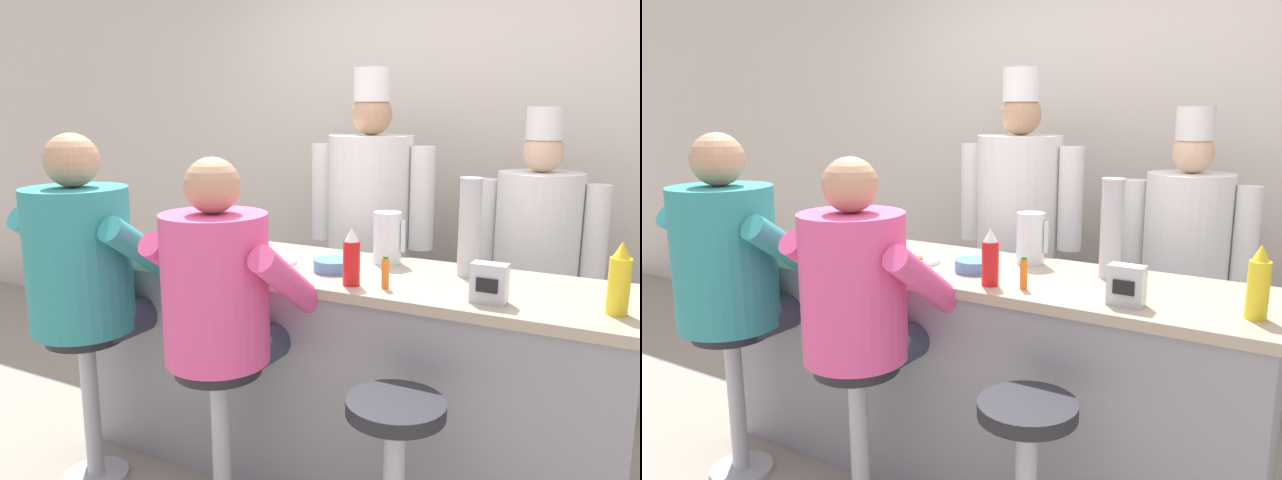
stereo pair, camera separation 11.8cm
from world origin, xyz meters
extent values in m
cube|color=beige|center=(0.00, 1.70, 1.35)|extent=(10.00, 0.06, 2.70)
cube|color=gray|center=(0.00, 0.33, 0.46)|extent=(2.36, 0.63, 0.92)
cube|color=tan|center=(0.00, 0.33, 0.94)|extent=(2.41, 0.65, 0.04)
cylinder|color=red|center=(0.17, 0.11, 1.04)|extent=(0.07, 0.07, 0.17)
cone|color=white|center=(0.17, 0.11, 1.15)|extent=(0.05, 0.05, 0.05)
cylinder|color=yellow|center=(1.09, 0.21, 1.05)|extent=(0.07, 0.07, 0.19)
cone|color=yellow|center=(1.09, 0.21, 1.17)|extent=(0.05, 0.05, 0.05)
cylinder|color=orange|center=(0.31, 0.13, 1.01)|extent=(0.03, 0.03, 0.12)
cylinder|color=#287F2D|center=(0.31, 0.13, 1.08)|extent=(0.02, 0.02, 0.01)
cylinder|color=silver|center=(0.16, 0.51, 1.07)|extent=(0.12, 0.12, 0.22)
cube|color=silver|center=(0.23, 0.51, 1.08)|extent=(0.01, 0.01, 0.13)
cylinder|color=white|center=(-0.30, 0.26, 0.96)|extent=(0.24, 0.24, 0.02)
ellipsoid|color=#E0BC60|center=(-0.30, 0.26, 0.99)|extent=(0.11, 0.08, 0.03)
cylinder|color=#4C7FB7|center=(0.02, 0.26, 0.98)|extent=(0.16, 0.16, 0.05)
cylinder|color=beige|center=(-0.95, 0.13, 1.00)|extent=(0.09, 0.09, 0.08)
torus|color=beige|center=(-0.89, 0.13, 1.00)|extent=(0.06, 0.02, 0.06)
cylinder|color=#B7BABF|center=(0.53, 0.46, 1.15)|extent=(0.09, 0.09, 0.39)
cylinder|color=silver|center=(0.53, 0.46, 1.35)|extent=(0.09, 0.09, 0.01)
cube|color=silver|center=(0.69, 0.14, 1.03)|extent=(0.12, 0.07, 0.14)
cube|color=black|center=(0.69, 0.10, 1.03)|extent=(0.07, 0.01, 0.05)
cylinder|color=#B2B5BA|center=(-0.92, -0.23, 0.01)|extent=(0.28, 0.28, 0.02)
cylinder|color=#B2B5BA|center=(-0.92, -0.23, 0.35)|extent=(0.07, 0.07, 0.66)
cylinder|color=#232328|center=(-0.92, -0.23, 0.67)|extent=(0.33, 0.33, 0.05)
cylinder|color=#33384C|center=(-1.03, -0.01, 0.72)|extent=(0.16, 0.43, 0.16)
cylinder|color=#33384C|center=(-0.81, -0.01, 0.72)|extent=(0.16, 0.43, 0.16)
cylinder|color=teal|center=(-0.92, -0.23, 1.00)|extent=(0.43, 0.43, 0.61)
cylinder|color=teal|center=(-1.19, -0.11, 1.03)|extent=(0.11, 0.46, 0.37)
cylinder|color=teal|center=(-0.65, -0.11, 1.03)|extent=(0.11, 0.46, 0.37)
sphere|color=tan|center=(-0.92, -0.23, 1.42)|extent=(0.22, 0.22, 0.22)
cylinder|color=#B2B5BA|center=(-0.21, -0.23, 0.35)|extent=(0.07, 0.07, 0.66)
cylinder|color=#232328|center=(-0.21, -0.23, 0.67)|extent=(0.33, 0.33, 0.05)
cylinder|color=#33384C|center=(-0.31, -0.03, 0.71)|extent=(0.15, 0.39, 0.15)
cylinder|color=#33384C|center=(-0.11, -0.03, 0.71)|extent=(0.15, 0.39, 0.15)
cylinder|color=#E54C8C|center=(-0.21, -0.23, 0.98)|extent=(0.39, 0.39, 0.55)
cylinder|color=#E54C8C|center=(-0.46, -0.12, 1.00)|extent=(0.10, 0.42, 0.34)
cylinder|color=#E54C8C|center=(0.03, -0.12, 1.00)|extent=(0.10, 0.42, 0.34)
sphere|color=tan|center=(-0.21, -0.23, 1.35)|extent=(0.20, 0.20, 0.20)
cylinder|color=#232328|center=(0.50, -0.23, 0.67)|extent=(0.33, 0.33, 0.05)
cube|color=#232328|center=(-0.20, 1.13, 0.42)|extent=(0.35, 0.19, 0.85)
cube|color=white|center=(-0.20, 1.08, 0.59)|extent=(0.32, 0.02, 0.51)
cylinder|color=white|center=(-0.20, 1.13, 1.17)|extent=(0.46, 0.46, 0.64)
sphere|color=tan|center=(-0.20, 1.13, 1.59)|extent=(0.22, 0.22, 0.22)
cylinder|color=white|center=(-0.20, 1.13, 1.75)|extent=(0.20, 0.20, 0.18)
cylinder|color=white|center=(-0.49, 1.13, 1.16)|extent=(0.13, 0.13, 0.54)
cylinder|color=white|center=(0.09, 1.13, 1.16)|extent=(0.13, 0.13, 0.54)
cube|color=#232328|center=(0.68, 1.19, 0.38)|extent=(0.31, 0.17, 0.75)
cube|color=white|center=(0.68, 1.14, 0.53)|extent=(0.28, 0.02, 0.45)
cylinder|color=white|center=(0.68, 1.19, 1.04)|extent=(0.41, 0.41, 0.57)
sphere|color=#DBB28E|center=(0.68, 1.19, 1.42)|extent=(0.19, 0.19, 0.19)
cylinder|color=white|center=(0.68, 1.19, 1.55)|extent=(0.18, 0.18, 0.16)
cylinder|color=white|center=(0.42, 1.19, 1.03)|extent=(0.11, 0.11, 0.48)
cylinder|color=white|center=(0.94, 1.19, 1.03)|extent=(0.11, 0.11, 0.48)
camera|label=1|loc=(1.16, -1.97, 1.61)|focal=35.00mm
camera|label=2|loc=(1.27, -1.92, 1.61)|focal=35.00mm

